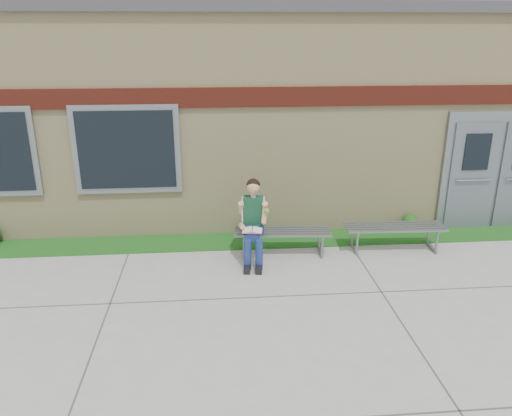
{
  "coord_description": "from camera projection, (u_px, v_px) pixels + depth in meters",
  "views": [
    {
      "loc": [
        -1.45,
        -5.95,
        3.69
      ],
      "look_at": [
        -0.79,
        1.7,
        0.97
      ],
      "focal_mm": 35.0,
      "sensor_mm": 36.0,
      "label": 1
    }
  ],
  "objects": [
    {
      "name": "bench_left",
      "position": [
        283.0,
        236.0,
        8.68
      ],
      "size": [
        1.71,
        0.6,
        0.44
      ],
      "rotation": [
        0.0,
        0.0,
        -0.08
      ],
      "color": "slate",
      "rests_on": "ground"
    },
    {
      "name": "girl",
      "position": [
        253.0,
        221.0,
        8.31
      ],
      "size": [
        0.52,
        0.9,
        1.4
      ],
      "rotation": [
        0.0,
        0.0,
        -0.13
      ],
      "color": "navy",
      "rests_on": "ground"
    },
    {
      "name": "school_building",
      "position": [
        274.0,
        102.0,
        11.85
      ],
      "size": [
        16.2,
        6.22,
        4.2
      ],
      "color": "beige",
      "rests_on": "ground"
    },
    {
      "name": "bench_right",
      "position": [
        394.0,
        231.0,
        8.83
      ],
      "size": [
        1.78,
        0.57,
        0.46
      ],
      "rotation": [
        0.0,
        0.0,
        -0.05
      ],
      "color": "slate",
      "rests_on": "ground"
    },
    {
      "name": "shrub_east",
      "position": [
        410.0,
        222.0,
        9.74
      ],
      "size": [
        0.31,
        0.31,
        0.31
      ],
      "primitive_type": "sphere",
      "color": "#144B15",
      "rests_on": "grass_strip"
    },
    {
      "name": "shrub_mid",
      "position": [
        250.0,
        227.0,
        9.48
      ],
      "size": [
        0.33,
        0.33,
        0.33
      ],
      "primitive_type": "sphere",
      "color": "#144B15",
      "rests_on": "grass_strip"
    },
    {
      "name": "grass_strip",
      "position": [
        294.0,
        239.0,
        9.37
      ],
      "size": [
        16.0,
        0.8,
        0.02
      ],
      "primitive_type": "cube",
      "color": "#144B15",
      "rests_on": "ground"
    },
    {
      "name": "ground",
      "position": [
        323.0,
        313.0,
        6.93
      ],
      "size": [
        80.0,
        80.0,
        0.0
      ],
      "primitive_type": "plane",
      "color": "#9E9E99",
      "rests_on": "ground"
    }
  ]
}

